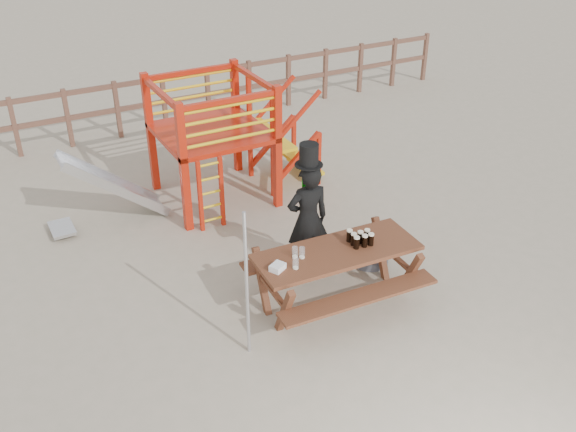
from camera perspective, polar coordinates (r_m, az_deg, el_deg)
name	(u,v)px	position (r m, az deg, el deg)	size (l,w,h in m)	color
ground	(311,314)	(8.43, 2.02, -8.74)	(60.00, 60.00, 0.00)	tan
back_fence	(141,99)	(13.85, -12.98, 10.06)	(15.09, 0.09, 1.20)	brown
playground_fort	(208,141)	(10.72, -7.09, 6.67)	(4.71, 1.84, 2.10)	#B71F0C
picnic_table	(336,270)	(8.35, 4.33, -4.80)	(2.21, 1.59, 0.82)	brown
man_with_hat	(308,217)	(8.77, 1.77, -0.08)	(0.65, 0.46, 1.96)	black
metal_pole	(247,286)	(7.30, -3.68, -6.23)	(0.04, 0.04, 1.93)	#B2B2B7
parasol_base	(370,258)	(9.45, 7.26, -3.73)	(0.55, 0.55, 0.23)	#3D3D42
paper_bag	(278,267)	(7.77, -0.93, -4.57)	(0.18, 0.14, 0.08)	white
stout_pints	(360,238)	(8.28, 6.45, -1.99)	(0.30, 0.29, 0.17)	black
empty_glasses	(297,256)	(7.91, 0.85, -3.62)	(0.26, 0.29, 0.15)	silver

